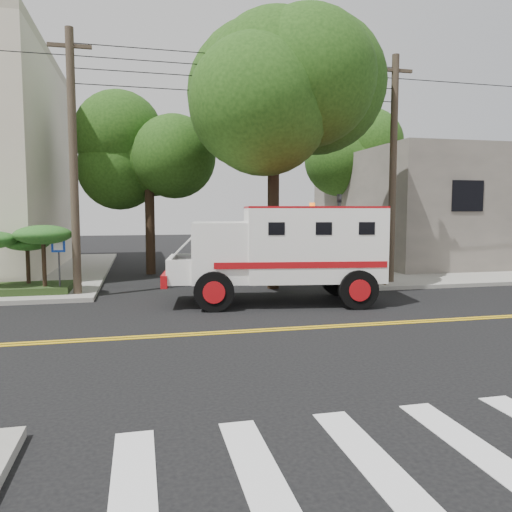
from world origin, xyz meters
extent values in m
plane|color=black|center=(0.00, 0.00, 0.00)|extent=(100.00, 100.00, 0.00)
cube|color=gray|center=(13.50, 13.50, 0.07)|extent=(17.00, 17.00, 0.15)
cube|color=#635D55|center=(15.00, 14.00, 3.15)|extent=(14.00, 12.00, 6.00)
cylinder|color=#382D23|center=(-5.60, 6.00, 4.50)|extent=(0.28, 0.28, 9.00)
cylinder|color=#382D23|center=(6.30, 6.20, 4.50)|extent=(0.28, 0.28, 9.00)
cylinder|color=black|center=(1.50, 6.50, 3.50)|extent=(0.44, 0.44, 7.00)
sphere|color=#1A3A10|center=(1.50, 6.50, 7.00)|extent=(5.32, 5.32, 5.32)
sphere|color=#1A3A10|center=(2.64, 5.74, 7.57)|extent=(4.56, 4.56, 4.56)
cylinder|color=black|center=(-3.00, 12.00, 2.80)|extent=(0.44, 0.44, 5.60)
sphere|color=#1A3A10|center=(-3.00, 12.00, 5.60)|extent=(3.92, 3.92, 3.92)
sphere|color=#1A3A10|center=(-2.16, 11.44, 6.02)|extent=(3.36, 3.36, 3.36)
cylinder|color=black|center=(8.50, 16.00, 2.97)|extent=(0.44, 0.44, 5.95)
sphere|color=#1A3A10|center=(8.50, 16.00, 5.95)|extent=(4.20, 4.20, 4.20)
sphere|color=#1A3A10|center=(9.40, 15.40, 6.40)|extent=(3.60, 3.60, 3.60)
cylinder|color=#3F3F42|center=(3.80, 5.60, 1.80)|extent=(0.12, 0.12, 3.60)
imported|color=#3F3F42|center=(3.80, 5.60, 3.15)|extent=(0.15, 0.18, 0.90)
cylinder|color=#3F3F42|center=(-6.20, 6.20, 1.00)|extent=(0.06, 0.06, 2.00)
cube|color=#0C33A5|center=(-6.20, 6.14, 1.80)|extent=(0.45, 0.03, 0.45)
cube|color=#1E3314|center=(-7.50, 6.80, 0.27)|extent=(3.20, 2.00, 0.24)
cylinder|color=black|center=(-7.40, 7.20, 1.07)|extent=(0.14, 0.14, 1.36)
ellipsoid|color=#185019|center=(-7.40, 7.20, 1.83)|extent=(1.55, 1.55, 0.54)
cylinder|color=black|center=(-6.70, 6.30, 1.23)|extent=(0.14, 0.14, 1.68)
ellipsoid|color=#185019|center=(-6.70, 6.30, 2.17)|extent=(1.91, 1.91, 0.66)
cube|color=white|center=(1.95, 3.37, 1.91)|extent=(4.59, 3.11, 2.30)
cube|color=white|center=(-0.97, 3.80, 1.70)|extent=(2.08, 2.63, 1.86)
cube|color=black|center=(-1.82, 3.92, 2.19)|extent=(0.33, 1.85, 0.77)
cube|color=white|center=(-2.11, 3.97, 1.15)|extent=(1.29, 2.31, 0.77)
cube|color=#A90D12|center=(-2.65, 4.05, 0.88)|extent=(0.54, 2.36, 0.38)
cube|color=#A90D12|center=(1.95, 3.37, 3.10)|extent=(4.59, 3.11, 0.07)
cylinder|color=black|center=(-1.37, 2.62, 0.60)|extent=(1.24, 0.52, 1.20)
cylinder|color=black|center=(-1.01, 5.04, 0.60)|extent=(1.24, 0.52, 1.20)
cylinder|color=black|center=(2.96, 1.99, 0.60)|extent=(1.24, 0.52, 1.20)
cylinder|color=black|center=(3.32, 4.41, 0.60)|extent=(1.24, 0.52, 1.20)
imported|color=gray|center=(5.50, 5.50, 1.08)|extent=(0.70, 0.48, 1.87)
imported|color=gray|center=(9.31, 9.31, 0.99)|extent=(1.04, 0.98, 1.69)
camera|label=1|loc=(-3.47, -11.92, 3.01)|focal=35.00mm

